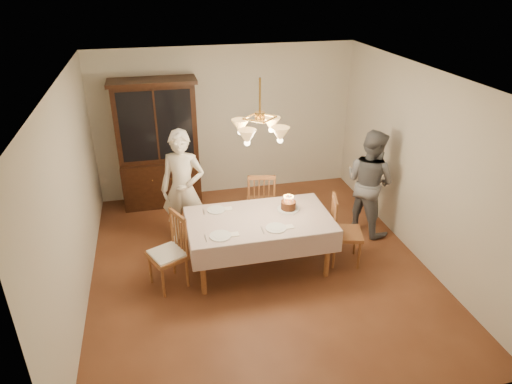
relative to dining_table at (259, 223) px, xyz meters
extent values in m
plane|color=#5A2D19|center=(0.00, 0.00, -0.68)|extent=(5.00, 5.00, 0.00)
plane|color=white|center=(0.00, 0.00, 1.92)|extent=(5.00, 5.00, 0.00)
plane|color=beige|center=(0.00, 2.50, 0.62)|extent=(4.50, 0.00, 4.50)
plane|color=beige|center=(0.00, -2.50, 0.62)|extent=(4.50, 0.00, 4.50)
plane|color=beige|center=(-2.25, 0.00, 0.62)|extent=(0.00, 5.00, 5.00)
plane|color=beige|center=(2.25, 0.00, 0.62)|extent=(0.00, 5.00, 5.00)
cube|color=brown|center=(0.00, 0.00, 0.05)|extent=(1.80, 1.00, 0.04)
cube|color=beige|center=(0.00, 0.00, 0.07)|extent=(1.90, 1.10, 0.01)
cylinder|color=brown|center=(-0.82, -0.42, -0.33)|extent=(0.07, 0.07, 0.71)
cylinder|color=brown|center=(0.82, -0.42, -0.33)|extent=(0.07, 0.07, 0.71)
cylinder|color=brown|center=(-0.82, 0.42, -0.33)|extent=(0.07, 0.07, 0.71)
cylinder|color=brown|center=(0.82, 0.42, -0.33)|extent=(0.07, 0.07, 0.71)
cube|color=black|center=(-1.20, 2.23, -0.28)|extent=(1.30, 0.50, 0.80)
cube|color=black|center=(-1.20, 2.28, 0.77)|extent=(1.30, 0.40, 1.30)
cube|color=black|center=(-1.20, 2.08, 0.77)|extent=(1.14, 0.01, 1.14)
cube|color=black|center=(-1.20, 2.23, 1.45)|extent=(1.38, 0.54, 0.06)
cube|color=brown|center=(0.26, 0.99, -0.23)|extent=(0.52, 0.50, 0.05)
cube|color=brown|center=(0.22, 0.80, 0.29)|extent=(0.40, 0.11, 0.06)
cylinder|color=brown|center=(0.47, 1.12, -0.47)|extent=(0.04, 0.04, 0.43)
cylinder|color=brown|center=(0.12, 1.19, -0.47)|extent=(0.04, 0.04, 0.43)
cylinder|color=brown|center=(0.40, 0.78, -0.47)|extent=(0.04, 0.04, 0.43)
cylinder|color=brown|center=(0.05, 0.86, -0.47)|extent=(0.04, 0.04, 0.43)
cube|color=brown|center=(-1.23, -0.14, -0.23)|extent=(0.56, 0.57, 0.05)
cube|color=brown|center=(-1.06, -0.06, 0.29)|extent=(0.20, 0.38, 0.06)
cylinder|color=brown|center=(-1.46, -0.04, -0.47)|extent=(0.04, 0.04, 0.43)
cylinder|color=brown|center=(-1.31, -0.37, -0.47)|extent=(0.04, 0.04, 0.43)
cylinder|color=brown|center=(-1.15, 0.10, -0.47)|extent=(0.04, 0.04, 0.43)
cylinder|color=brown|center=(-1.01, -0.23, -0.47)|extent=(0.04, 0.04, 0.43)
cube|color=white|center=(-1.23, -0.14, -0.20)|extent=(0.51, 0.52, 0.03)
cube|color=brown|center=(1.19, -0.15, -0.23)|extent=(0.52, 0.54, 0.05)
cube|color=brown|center=(1.01, -0.10, 0.29)|extent=(0.14, 0.39, 0.06)
cylinder|color=brown|center=(1.30, -0.37, -0.47)|extent=(0.04, 0.04, 0.43)
cylinder|color=brown|center=(1.40, -0.02, -0.47)|extent=(0.04, 0.04, 0.43)
cylinder|color=brown|center=(0.98, -0.28, -0.47)|extent=(0.04, 0.04, 0.43)
cylinder|color=brown|center=(1.07, 0.07, -0.47)|extent=(0.04, 0.04, 0.43)
imported|color=#F2E4CD|center=(-0.92, 0.84, 0.20)|extent=(0.75, 0.61, 1.76)
imported|color=slate|center=(1.85, 0.59, 0.14)|extent=(0.93, 1.00, 1.64)
cylinder|color=white|center=(0.44, 0.15, 0.08)|extent=(0.30, 0.30, 0.01)
cylinder|color=#371A0C|center=(0.44, 0.15, 0.14)|extent=(0.20, 0.20, 0.11)
cylinder|color=#598CD8|center=(0.50, 0.15, 0.23)|extent=(0.01, 0.01, 0.07)
sphere|color=#FFB23F|center=(0.50, 0.15, 0.27)|extent=(0.01, 0.01, 0.01)
cylinder|color=pink|center=(0.50, 0.17, 0.23)|extent=(0.01, 0.01, 0.07)
sphere|color=#FFB23F|center=(0.50, 0.17, 0.27)|extent=(0.01, 0.01, 0.01)
cylinder|color=#EACC66|center=(0.49, 0.19, 0.23)|extent=(0.01, 0.01, 0.07)
sphere|color=#FFB23F|center=(0.49, 0.19, 0.27)|extent=(0.01, 0.01, 0.01)
cylinder|color=#598CD8|center=(0.47, 0.20, 0.23)|extent=(0.01, 0.01, 0.07)
sphere|color=#FFB23F|center=(0.47, 0.20, 0.27)|extent=(0.01, 0.01, 0.01)
cylinder|color=pink|center=(0.45, 0.21, 0.23)|extent=(0.01, 0.01, 0.07)
sphere|color=#FFB23F|center=(0.45, 0.21, 0.27)|extent=(0.01, 0.01, 0.01)
cylinder|color=#EACC66|center=(0.42, 0.21, 0.23)|extent=(0.01, 0.01, 0.07)
sphere|color=#FFB23F|center=(0.42, 0.21, 0.27)|extent=(0.01, 0.01, 0.01)
cylinder|color=#598CD8|center=(0.40, 0.20, 0.23)|extent=(0.01, 0.01, 0.07)
sphere|color=#FFB23F|center=(0.40, 0.20, 0.27)|extent=(0.01, 0.01, 0.01)
cylinder|color=pink|center=(0.39, 0.18, 0.23)|extent=(0.01, 0.01, 0.07)
sphere|color=#FFB23F|center=(0.39, 0.18, 0.27)|extent=(0.01, 0.01, 0.01)
cylinder|color=#EACC66|center=(0.38, 0.16, 0.23)|extent=(0.01, 0.01, 0.07)
sphere|color=#FFB23F|center=(0.38, 0.16, 0.27)|extent=(0.01, 0.01, 0.01)
cylinder|color=#598CD8|center=(0.38, 0.14, 0.23)|extent=(0.01, 0.01, 0.07)
sphere|color=#FFB23F|center=(0.38, 0.14, 0.27)|extent=(0.01, 0.01, 0.01)
cylinder|color=pink|center=(0.39, 0.12, 0.23)|extent=(0.01, 0.01, 0.07)
sphere|color=#FFB23F|center=(0.39, 0.12, 0.27)|extent=(0.01, 0.01, 0.01)
cylinder|color=#EACC66|center=(0.40, 0.10, 0.23)|extent=(0.01, 0.01, 0.07)
sphere|color=#FFB23F|center=(0.40, 0.10, 0.27)|extent=(0.01, 0.01, 0.01)
cylinder|color=#598CD8|center=(0.42, 0.09, 0.23)|extent=(0.01, 0.01, 0.07)
sphere|color=#FFB23F|center=(0.42, 0.09, 0.27)|extent=(0.01, 0.01, 0.01)
cylinder|color=pink|center=(0.45, 0.09, 0.23)|extent=(0.01, 0.01, 0.07)
sphere|color=#FFB23F|center=(0.45, 0.09, 0.27)|extent=(0.01, 0.01, 0.01)
cylinder|color=#EACC66|center=(0.47, 0.10, 0.23)|extent=(0.01, 0.01, 0.07)
sphere|color=#FFB23F|center=(0.47, 0.10, 0.27)|extent=(0.01, 0.01, 0.01)
cylinder|color=#598CD8|center=(0.49, 0.11, 0.23)|extent=(0.01, 0.01, 0.07)
sphere|color=#FFB23F|center=(0.49, 0.11, 0.27)|extent=(0.01, 0.01, 0.01)
cylinder|color=pink|center=(0.50, 0.13, 0.23)|extent=(0.01, 0.01, 0.07)
sphere|color=#FFB23F|center=(0.50, 0.13, 0.27)|extent=(0.01, 0.01, 0.01)
cylinder|color=white|center=(-0.57, -0.33, 0.08)|extent=(0.27, 0.27, 0.02)
cube|color=silver|center=(-0.75, -0.33, 0.08)|extent=(0.01, 0.16, 0.01)
cube|color=white|center=(-0.39, -0.33, 0.08)|extent=(0.10, 0.10, 0.01)
cylinder|color=white|center=(0.14, -0.30, 0.08)|extent=(0.27, 0.27, 0.02)
cube|color=silver|center=(-0.03, -0.30, 0.08)|extent=(0.01, 0.16, 0.01)
cube|color=white|center=(0.32, -0.30, 0.08)|extent=(0.10, 0.10, 0.01)
cylinder|color=white|center=(-0.52, 0.35, 0.08)|extent=(0.25, 0.25, 0.02)
cube|color=silver|center=(-0.69, 0.35, 0.08)|extent=(0.01, 0.16, 0.01)
cube|color=white|center=(-0.35, 0.35, 0.08)|extent=(0.10, 0.10, 0.01)
cylinder|color=#BF8C3F|center=(0.00, 0.00, 1.72)|extent=(0.02, 0.02, 0.40)
cylinder|color=#BF8C3F|center=(0.00, 0.00, 1.47)|extent=(0.12, 0.12, 0.10)
cone|color=#D8994C|center=(0.20, 0.20, 1.29)|extent=(0.22, 0.22, 0.18)
sphere|color=#FFD899|center=(0.20, 0.20, 1.22)|extent=(0.07, 0.07, 0.07)
cone|color=#D8994C|center=(-0.20, 0.20, 1.29)|extent=(0.22, 0.22, 0.18)
sphere|color=#FFD899|center=(-0.20, 0.20, 1.22)|extent=(0.07, 0.07, 0.07)
cone|color=#D8994C|center=(-0.20, -0.20, 1.29)|extent=(0.22, 0.22, 0.18)
sphere|color=#FFD899|center=(-0.20, -0.20, 1.22)|extent=(0.07, 0.07, 0.07)
cone|color=#D8994C|center=(0.20, -0.20, 1.29)|extent=(0.22, 0.22, 0.18)
sphere|color=#FFD899|center=(0.20, -0.20, 1.22)|extent=(0.07, 0.07, 0.07)
camera|label=1|loc=(-1.23, -5.08, 3.06)|focal=32.00mm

